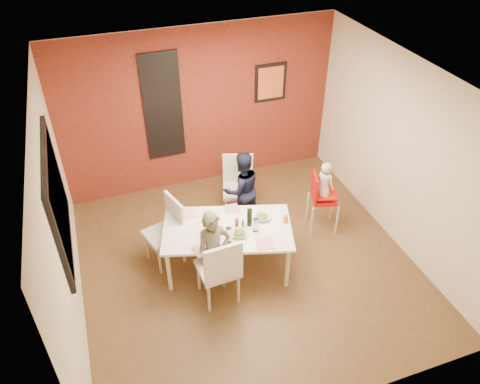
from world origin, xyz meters
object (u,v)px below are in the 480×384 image
object	(u,v)px
dining_table	(227,231)
child_far	(242,189)
chair_left	(168,227)
child_near	(214,253)
paper_towel_roll	(209,224)
toddler	(325,181)
chair_near	(220,268)
high_chair	(321,197)
chair_far	(238,183)
wine_bottle	(249,217)

from	to	relation	value
dining_table	child_far	distance (m)	1.01
chair_left	child_near	bearing A→B (deg)	12.63
paper_towel_roll	toddler	bearing A→B (deg)	9.79
dining_table	chair_near	bearing A→B (deg)	-116.39
child_near	toddler	size ratio (longest dim) A/B	2.07
high_chair	child_far	bearing A→B (deg)	79.87
chair_left	child_far	world-z (taller)	child_far
chair_left	high_chair	distance (m)	2.28
chair_left	child_near	distance (m)	0.86
chair_far	wine_bottle	bearing A→B (deg)	-84.33
chair_left	toddler	distance (m)	2.33
wine_bottle	chair_left	bearing A→B (deg)	154.44
chair_far	child_near	size ratio (longest dim) A/B	0.81
dining_table	toddler	bearing A→B (deg)	11.74
high_chair	wine_bottle	distance (m)	1.36
child_near	dining_table	bearing A→B (deg)	40.61
high_chair	child_far	xyz separation A→B (m)	(-1.06, 0.52, 0.03)
child_far	high_chair	bearing A→B (deg)	148.34
toddler	wine_bottle	distance (m)	1.35
toddler	high_chair	bearing A→B (deg)	41.49
toddler	paper_towel_roll	distance (m)	1.87
chair_far	toddler	xyz separation A→B (m)	(1.06, -0.78, 0.31)
chair_left	toddler	size ratio (longest dim) A/B	1.67
chair_near	wine_bottle	world-z (taller)	chair_near
chair_left	paper_towel_roll	world-z (taller)	chair_left
child_near	child_far	distance (m)	1.41
dining_table	chair_near	distance (m)	0.62
dining_table	wine_bottle	xyz separation A→B (m)	(0.30, -0.04, 0.19)
chair_far	chair_left	bearing A→B (deg)	-134.04
chair_left	high_chair	xyz separation A→B (m)	(2.28, -0.10, 0.02)
toddler	child_far	bearing A→B (deg)	43.39
high_chair	wine_bottle	size ratio (longest dim) A/B	3.69
high_chair	toddler	size ratio (longest dim) A/B	1.62
toddler	chair_left	bearing A→B (deg)	67.05
wine_bottle	paper_towel_roll	size ratio (longest dim) A/B	1.09
dining_table	paper_towel_roll	bearing A→B (deg)	176.64
high_chair	child_near	size ratio (longest dim) A/B	0.78
child_near	high_chair	bearing A→B (deg)	12.78
chair_near	chair_left	bearing A→B (deg)	-69.88
chair_left	child_near	size ratio (longest dim) A/B	0.81
chair_near	paper_towel_roll	world-z (taller)	chair_near
chair_left	child_far	bearing A→B (deg)	92.15
child_far	wine_bottle	world-z (taller)	child_far
dining_table	wine_bottle	world-z (taller)	wine_bottle
chair_near	toddler	distance (m)	2.09
chair_far	child_far	size ratio (longest dim) A/B	0.82
chair_near	child_far	world-z (taller)	child_far
high_chair	child_far	size ratio (longest dim) A/B	0.79
child_far	toddler	size ratio (longest dim) A/B	2.06
dining_table	chair_far	world-z (taller)	chair_far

